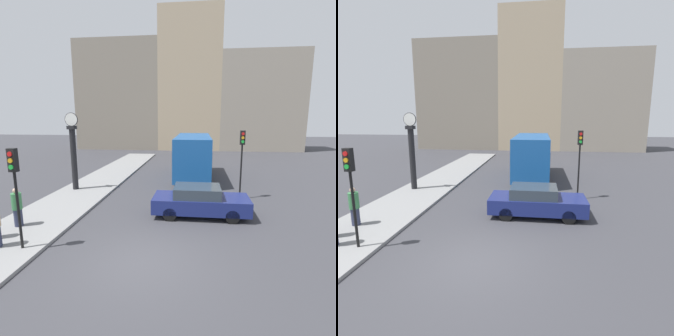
# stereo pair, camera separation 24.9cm
# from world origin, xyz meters

# --- Properties ---
(ground_plane) EXTENTS (120.00, 120.00, 0.00)m
(ground_plane) POSITION_xyz_m (0.00, 0.00, 0.00)
(ground_plane) COLOR #38383D
(sidewalk_corner) EXTENTS (3.31, 26.29, 0.12)m
(sidewalk_corner) POSITION_xyz_m (-5.16, 11.15, 0.06)
(sidewalk_corner) COLOR gray
(sidewalk_corner) RESTS_ON ground_plane
(building_row) EXTENTS (31.56, 5.00, 18.91)m
(building_row) POSITION_xyz_m (-0.42, 31.37, 7.90)
(building_row) COLOR gray
(building_row) RESTS_ON ground_plane
(sedan_car) EXTENTS (4.38, 1.78, 1.41)m
(sedan_car) POSITION_xyz_m (1.83, 4.26, 0.71)
(sedan_car) COLOR navy
(sedan_car) RESTS_ON ground_plane
(bus_distant) EXTENTS (2.46, 7.36, 3.19)m
(bus_distant) POSITION_xyz_m (1.35, 12.06, 1.80)
(bus_distant) COLOR #195199
(bus_distant) RESTS_ON ground_plane
(traffic_light_near) EXTENTS (0.26, 0.24, 3.41)m
(traffic_light_near) POSITION_xyz_m (-4.19, 0.22, 2.58)
(traffic_light_near) COLOR black
(traffic_light_near) RESTS_ON sidewalk_corner
(traffic_light_far) EXTENTS (0.26, 0.24, 3.82)m
(traffic_light_far) POSITION_xyz_m (4.07, 7.03, 2.74)
(traffic_light_far) COLOR black
(traffic_light_far) RESTS_ON ground_plane
(street_clock) EXTENTS (0.80, 0.45, 4.68)m
(street_clock) POSITION_xyz_m (-5.84, 7.65, 2.38)
(street_clock) COLOR black
(street_clock) RESTS_ON sidewalk_corner
(pedestrian_green_hoodie) EXTENTS (0.38, 0.38, 1.60)m
(pedestrian_green_hoodie) POSITION_xyz_m (-5.56, 1.94, 0.91)
(pedestrian_green_hoodie) COLOR #2D334C
(pedestrian_green_hoodie) RESTS_ON sidewalk_corner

